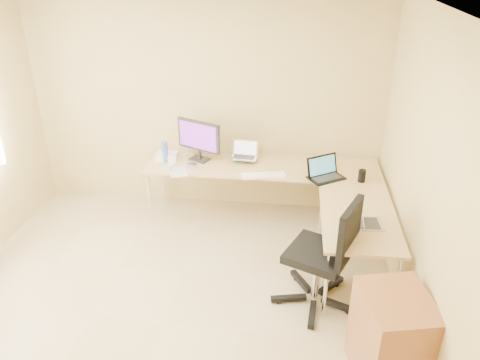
# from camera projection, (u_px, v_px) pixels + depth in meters

# --- Properties ---
(floor) EXTENTS (4.50, 4.50, 0.00)m
(floor) POSITION_uv_depth(u_px,v_px,m) (164.00, 323.00, 4.15)
(floor) COLOR tan
(floor) RESTS_ON ground
(ceiling) EXTENTS (4.50, 4.50, 0.00)m
(ceiling) POSITION_uv_depth(u_px,v_px,m) (134.00, 14.00, 2.98)
(ceiling) COLOR white
(ceiling) RESTS_ON ground
(wall_back) EXTENTS (4.50, 0.00, 4.50)m
(wall_back) POSITION_uv_depth(u_px,v_px,m) (205.00, 104.00, 5.56)
(wall_back) COLOR #E3BF7C
(wall_back) RESTS_ON ground
(wall_right) EXTENTS (0.00, 4.50, 4.50)m
(wall_right) POSITION_uv_depth(u_px,v_px,m) (438.00, 210.00, 3.35)
(wall_right) COLOR #E3BF7C
(wall_right) RESTS_ON ground
(desk_main) EXTENTS (2.65, 0.70, 0.73)m
(desk_main) POSITION_uv_depth(u_px,v_px,m) (262.00, 193.00, 5.55)
(desk_main) COLOR tan
(desk_main) RESTS_ON ground
(desk_return) EXTENTS (0.70, 1.30, 0.73)m
(desk_return) POSITION_uv_depth(u_px,v_px,m) (354.00, 247.00, 4.56)
(desk_return) COLOR tan
(desk_return) RESTS_ON ground
(monitor) EXTENTS (0.59, 0.40, 0.48)m
(monitor) POSITION_uv_depth(u_px,v_px,m) (199.00, 141.00, 5.41)
(monitor) COLOR #252525
(monitor) RESTS_ON desk_main
(book_stack) EXTENTS (0.27, 0.33, 0.05)m
(book_stack) POSITION_uv_depth(u_px,v_px,m) (243.00, 155.00, 5.57)
(book_stack) COLOR #11574C
(book_stack) RESTS_ON desk_main
(laptop_center) EXTENTS (0.32, 0.25, 0.19)m
(laptop_center) POSITION_uv_depth(u_px,v_px,m) (244.00, 150.00, 5.40)
(laptop_center) COLOR silver
(laptop_center) RESTS_ON desk_main
(laptop_black) EXTENTS (0.47, 0.44, 0.24)m
(laptop_black) POSITION_uv_depth(u_px,v_px,m) (327.00, 169.00, 5.02)
(laptop_black) COLOR black
(laptop_black) RESTS_ON desk_main
(keyboard) EXTENTS (0.50, 0.24, 0.02)m
(keyboard) POSITION_uv_depth(u_px,v_px,m) (263.00, 175.00, 5.11)
(keyboard) COLOR white
(keyboard) RESTS_ON desk_main
(mouse) EXTENTS (0.10, 0.07, 0.03)m
(mouse) POSITION_uv_depth(u_px,v_px,m) (269.00, 175.00, 5.10)
(mouse) COLOR silver
(mouse) RESTS_ON desk_main
(mug) EXTENTS (0.10, 0.10, 0.08)m
(mug) POSITION_uv_depth(u_px,v_px,m) (169.00, 168.00, 5.21)
(mug) COLOR white
(mug) RESTS_ON desk_main
(cd_stack) EXTENTS (0.14, 0.14, 0.03)m
(cd_stack) POSITION_uv_depth(u_px,v_px,m) (192.00, 166.00, 5.34)
(cd_stack) COLOR silver
(cd_stack) RESTS_ON desk_main
(water_bottle) EXTENTS (0.09, 0.09, 0.25)m
(water_bottle) POSITION_uv_depth(u_px,v_px,m) (165.00, 152.00, 5.40)
(water_bottle) COLOR #496BC3
(water_bottle) RESTS_ON desk_main
(papers) EXTENTS (0.27, 0.32, 0.01)m
(papers) POSITION_uv_depth(u_px,v_px,m) (178.00, 172.00, 5.22)
(papers) COLOR silver
(papers) RESTS_ON desk_main
(white_box) EXTENTS (0.25, 0.18, 0.09)m
(white_box) POSITION_uv_depth(u_px,v_px,m) (167.00, 156.00, 5.50)
(white_box) COLOR white
(white_box) RESTS_ON desk_main
(desk_fan) EXTENTS (0.26, 0.26, 0.26)m
(desk_fan) POSITION_uv_depth(u_px,v_px,m) (189.00, 144.00, 5.60)
(desk_fan) COLOR beige
(desk_fan) RESTS_ON desk_main
(black_cup) EXTENTS (0.10, 0.10, 0.13)m
(black_cup) POSITION_uv_depth(u_px,v_px,m) (362.00, 176.00, 4.98)
(black_cup) COLOR black
(black_cup) RESTS_ON desk_main
(laptop_return) EXTENTS (0.32, 0.26, 0.20)m
(laptop_return) POSITION_uv_depth(u_px,v_px,m) (370.00, 215.00, 4.20)
(laptop_return) COLOR #ADA9C4
(laptop_return) RESTS_ON desk_return
(office_chair) EXTENTS (0.88, 0.88, 1.11)m
(office_chair) POSITION_uv_depth(u_px,v_px,m) (318.00, 257.00, 4.19)
(office_chair) COLOR black
(office_chair) RESTS_ON ground
(cabinet) EXTENTS (0.59, 0.67, 0.81)m
(cabinet) POSITION_uv_depth(u_px,v_px,m) (391.00, 341.00, 3.48)
(cabinet) COLOR #925D29
(cabinet) RESTS_ON ground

